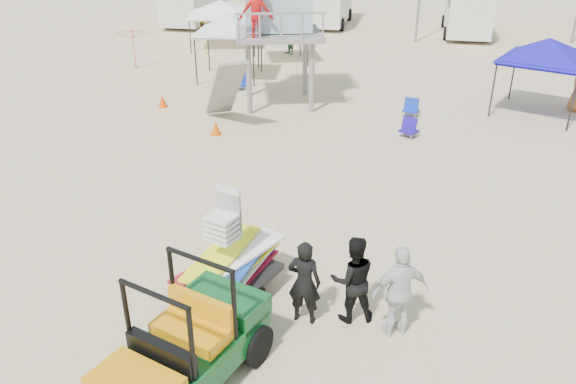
% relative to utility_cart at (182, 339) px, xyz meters
% --- Properties ---
extents(ground, '(140.00, 140.00, 0.00)m').
position_rel_utility_cart_xyz_m(ground, '(0.14, 1.67, -0.98)').
color(ground, beige).
rests_on(ground, ground).
extents(utility_cart, '(2.18, 3.07, 2.11)m').
position_rel_utility_cart_xyz_m(utility_cart, '(0.00, 0.00, 0.00)').
color(utility_cart, '#0B4B1E').
rests_on(utility_cart, ground).
extents(surf_trailer, '(1.81, 2.52, 2.10)m').
position_rel_utility_cart_xyz_m(surf_trailer, '(0.01, 2.34, -0.13)').
color(surf_trailer, black).
rests_on(surf_trailer, ground).
extents(man_left, '(0.64, 0.44, 1.69)m').
position_rel_utility_cart_xyz_m(man_left, '(1.52, 2.04, -0.14)').
color(man_left, black).
rests_on(man_left, ground).
extents(man_mid, '(1.01, 0.89, 1.73)m').
position_rel_utility_cart_xyz_m(man_mid, '(2.37, 2.29, -0.12)').
color(man_mid, black).
rests_on(man_mid, ground).
extents(man_right, '(1.15, 0.87, 1.81)m').
position_rel_utility_cart_xyz_m(man_right, '(3.22, 2.04, -0.08)').
color(man_right, silver).
rests_on(man_right, ground).
extents(lifeguard_tower, '(3.99, 3.99, 5.11)m').
position_rel_utility_cart_xyz_m(lifeguard_tower, '(-2.11, 15.10, 2.82)').
color(lifeguard_tower, gray).
rests_on(lifeguard_tower, ground).
extents(canopy_blue, '(3.77, 3.77, 3.24)m').
position_rel_utility_cart_xyz_m(canopy_blue, '(7.83, 15.84, 1.70)').
color(canopy_blue, black).
rests_on(canopy_blue, ground).
extents(canopy_white_a, '(3.03, 3.03, 3.30)m').
position_rel_utility_cart_xyz_m(canopy_white_a, '(-5.08, 18.28, 1.77)').
color(canopy_white_a, black).
rests_on(canopy_white_a, ground).
extents(canopy_white_b, '(4.00, 4.00, 2.96)m').
position_rel_utility_cart_xyz_m(canopy_white_b, '(-7.65, 24.76, 1.43)').
color(canopy_white_b, black).
rests_on(canopy_white_b, ground).
extents(canopy_white_c, '(3.36, 3.36, 3.14)m').
position_rel_utility_cart_xyz_m(canopy_white_c, '(-3.59, 22.01, 1.61)').
color(canopy_white_c, black).
rests_on(canopy_white_c, ground).
extents(umbrella_a, '(2.25, 2.28, 1.91)m').
position_rel_utility_cart_xyz_m(umbrella_a, '(-10.22, 19.04, -0.03)').
color(umbrella_a, red).
rests_on(umbrella_a, ground).
extents(umbrella_b, '(2.75, 2.76, 1.80)m').
position_rel_utility_cart_xyz_m(umbrella_b, '(-7.80, 22.61, -0.08)').
color(umbrella_b, gold).
rests_on(umbrella_b, ground).
extents(cone_near, '(0.34, 0.34, 0.50)m').
position_rel_utility_cart_xyz_m(cone_near, '(-6.36, 13.54, -0.73)').
color(cone_near, '#F34C07').
rests_on(cone_near, ground).
extents(cone_far, '(0.34, 0.34, 0.50)m').
position_rel_utility_cart_xyz_m(cone_far, '(-3.31, 11.04, -0.73)').
color(cone_far, '#E25707').
rests_on(cone_far, ground).
extents(beach_chair_a, '(0.71, 0.79, 0.64)m').
position_rel_utility_cart_xyz_m(beach_chair_a, '(-4.12, 16.63, -0.67)').
color(beach_chair_a, '#0F2DAC').
rests_on(beach_chair_a, ground).
extents(beach_chair_b, '(0.65, 0.70, 0.64)m').
position_rel_utility_cart_xyz_m(beach_chair_b, '(3.19, 14.62, -0.67)').
color(beach_chair_b, '#0F2FAA').
rests_on(beach_chair_b, ground).
extents(beach_chair_c, '(0.72, 0.80, 0.64)m').
position_rel_utility_cart_xyz_m(beach_chair_c, '(3.17, 12.36, -0.67)').
color(beach_chair_c, '#200E98').
rests_on(beach_chair_c, ground).
extents(rv_mid_right, '(2.64, 7.00, 3.25)m').
position_rel_utility_cart_xyz_m(rv_mid_right, '(6.14, 31.67, 0.82)').
color(rv_mid_right, silver).
rests_on(rv_mid_right, ground).
extents(distant_beachgoers, '(13.67, 8.05, 1.85)m').
position_rel_utility_cart_xyz_m(distant_beachgoers, '(3.91, 19.54, -0.12)').
color(distant_beachgoers, '#4A7C59').
rests_on(distant_beachgoers, ground).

